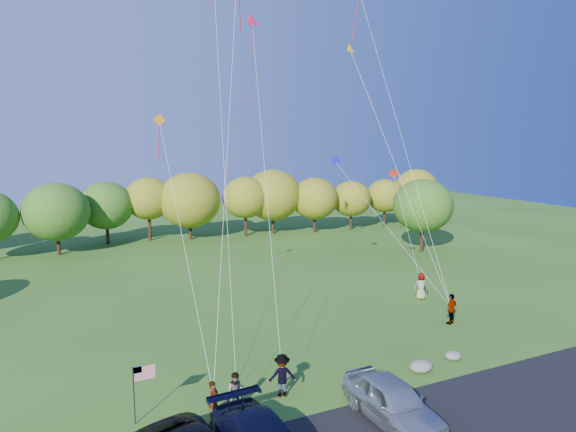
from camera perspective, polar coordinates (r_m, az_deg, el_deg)
name	(u,v)px	position (r m, az deg, el deg)	size (l,w,h in m)	color
ground	(320,400)	(24.09, 3.58, -19.74)	(140.00, 140.00, 0.00)	#2F5618
treeline	(169,203)	(56.40, -13.06, 1.43)	(75.15, 28.23, 8.49)	#382214
minivan_silver	(393,401)	(22.38, 11.54, -19.53)	(2.07, 5.15, 1.76)	#A5ACB0
flyer_a	(214,399)	(22.67, -8.28, -19.50)	(0.57, 0.38, 1.57)	#4C4C59
flyer_b	(236,392)	(22.90, -5.75, -18.92)	(0.84, 0.65, 1.73)	#4C4C59
flyer_c	(282,375)	(23.97, -0.67, -17.27)	(1.25, 0.72, 1.94)	#4C4C59
flyer_d	(451,309)	(33.90, 17.71, -9.80)	(1.14, 0.47, 1.94)	#4C4C59
flyer_e	(421,286)	(38.26, 14.58, -7.56)	(0.95, 0.62, 1.94)	#4C4C59
flag_assembly	(140,380)	(22.41, -16.11, -17.12)	(0.90, 0.59, 2.44)	black
boulder_near	(421,366)	(27.17, 14.55, -15.87)	(1.20, 0.94, 0.60)	gray
boulder_far	(453,356)	(29.01, 17.86, -14.54)	(0.89, 0.74, 0.46)	slate
kites_aloft	(282,11)	(35.61, -0.73, 21.83)	(17.51, 5.34, 16.85)	red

